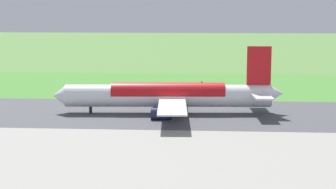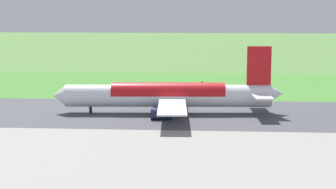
# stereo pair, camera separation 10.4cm
# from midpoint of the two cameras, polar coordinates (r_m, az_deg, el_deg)

# --- Properties ---
(ground_plane) EXTENTS (800.00, 800.00, 0.00)m
(ground_plane) POSITION_cam_midpoint_polar(r_m,az_deg,el_deg) (130.99, 5.80, -2.01)
(ground_plane) COLOR #547F3D
(runway_asphalt) EXTENTS (600.00, 36.56, 0.06)m
(runway_asphalt) POSITION_cam_midpoint_polar(r_m,az_deg,el_deg) (130.98, 5.80, -2.00)
(runway_asphalt) COLOR #47474C
(runway_asphalt) RESTS_ON ground
(apron_concrete) EXTENTS (440.00, 110.00, 0.05)m
(apron_concrete) POSITION_cam_midpoint_polar(r_m,az_deg,el_deg) (82.30, 6.87, -8.68)
(apron_concrete) COLOR gray
(apron_concrete) RESTS_ON ground
(grass_verge_foreground) EXTENTS (600.00, 80.00, 0.04)m
(grass_verge_foreground) POSITION_cam_midpoint_polar(r_m,az_deg,el_deg) (169.36, 5.41, 0.51)
(grass_verge_foreground) COLOR #478534
(grass_verge_foreground) RESTS_ON ground
(airliner_main) EXTENTS (54.14, 44.29, 15.88)m
(airliner_main) POSITION_cam_midpoint_polar(r_m,az_deg,el_deg) (130.47, 0.14, -0.06)
(airliner_main) COLOR white
(airliner_main) RESTS_ON ground
(no_stopping_sign) EXTENTS (0.60, 0.10, 2.30)m
(no_stopping_sign) POSITION_cam_midpoint_polar(r_m,az_deg,el_deg) (169.73, 3.45, 1.02)
(no_stopping_sign) COLOR slate
(no_stopping_sign) RESTS_ON ground
(traffic_cone_orange) EXTENTS (0.40, 0.40, 0.55)m
(traffic_cone_orange) POSITION_cam_midpoint_polar(r_m,az_deg,el_deg) (168.35, 2.12, 0.58)
(traffic_cone_orange) COLOR orange
(traffic_cone_orange) RESTS_ON ground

